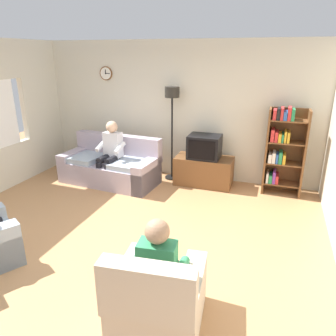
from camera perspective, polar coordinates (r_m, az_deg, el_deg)
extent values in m
plane|color=#B27F51|center=(4.73, -8.24, -11.67)|extent=(12.00, 12.00, 0.00)
cube|color=beige|center=(6.61, 1.73, 10.13)|extent=(6.20, 0.12, 2.70)
cylinder|color=brown|center=(7.06, -10.91, 16.13)|extent=(0.28, 0.03, 0.28)
cylinder|color=white|center=(7.05, -10.97, 16.12)|extent=(0.24, 0.01, 0.24)
cube|color=black|center=(7.04, -11.02, 16.36)|extent=(0.02, 0.01, 0.09)
cube|color=black|center=(7.02, -10.71, 16.13)|extent=(0.11, 0.01, 0.01)
cube|color=beige|center=(7.49, -21.43, 10.32)|extent=(0.12, 1.10, 1.20)
cube|color=#A899A8|center=(6.49, -10.32, -0.80)|extent=(1.97, 1.00, 0.42)
cube|color=#A899A8|center=(6.64, -8.84, 3.84)|extent=(1.91, 0.36, 0.48)
cube|color=#A899A8|center=(6.06, -3.73, -1.31)|extent=(0.29, 0.86, 0.56)
cube|color=#A899A8|center=(6.96, -16.12, 0.74)|extent=(0.29, 0.86, 0.56)
cube|color=#9EADBC|center=(6.11, -6.82, 0.67)|extent=(0.66, 0.73, 0.10)
cube|color=#9EADBC|center=(6.65, -14.28, 1.79)|extent=(0.66, 0.73, 0.10)
cube|color=brown|center=(6.33, 6.34, -0.49)|extent=(1.10, 0.56, 0.55)
cube|color=black|center=(6.56, 6.86, 0.48)|extent=(1.10, 0.04, 0.03)
cube|color=black|center=(6.16, 6.47, 3.79)|extent=(0.60, 0.48, 0.44)
cube|color=black|center=(5.93, 5.95, 3.18)|extent=(0.50, 0.01, 0.36)
cube|color=brown|center=(6.10, 17.00, 2.91)|extent=(0.04, 0.36, 1.55)
cube|color=brown|center=(6.12, 22.97, 2.25)|extent=(0.04, 0.36, 1.55)
cube|color=brown|center=(6.27, 19.99, 3.01)|extent=(0.64, 0.02, 1.55)
cube|color=brown|center=(6.29, 19.38, -2.49)|extent=(0.60, 0.34, 0.02)
cube|color=silver|center=(6.23, 17.20, -1.42)|extent=(0.04, 0.28, 0.18)
cube|color=#267F4C|center=(6.23, 17.69, -1.62)|extent=(0.06, 0.28, 0.15)
cube|color=#72338C|center=(6.22, 18.28, -1.38)|extent=(0.05, 0.28, 0.22)
cube|color=red|center=(6.23, 18.74, -1.70)|extent=(0.05, 0.28, 0.16)
cube|color=brown|center=(6.16, 19.79, 0.86)|extent=(0.60, 0.34, 0.02)
cube|color=silver|center=(6.11, 17.63, 1.85)|extent=(0.06, 0.28, 0.16)
cube|color=silver|center=(6.10, 18.24, 1.93)|extent=(0.06, 0.28, 0.19)
cube|color=#2D59A5|center=(6.11, 18.75, 1.78)|extent=(0.04, 0.28, 0.17)
cube|color=#267F4C|center=(6.10, 19.29, 1.89)|extent=(0.06, 0.28, 0.21)
cube|color=gold|center=(6.11, 19.87, 1.66)|extent=(0.05, 0.28, 0.17)
cube|color=brown|center=(6.05, 20.21, 4.33)|extent=(0.60, 0.34, 0.02)
cube|color=red|center=(6.00, 18.05, 5.63)|extent=(0.06, 0.28, 0.21)
cube|color=red|center=(6.01, 18.66, 5.39)|extent=(0.05, 0.28, 0.18)
cube|color=gold|center=(6.01, 19.20, 5.22)|extent=(0.05, 0.28, 0.15)
cube|color=#267F4C|center=(6.01, 19.65, 5.14)|extent=(0.03, 0.28, 0.15)
cube|color=gold|center=(6.01, 20.08, 5.34)|extent=(0.04, 0.28, 0.20)
cube|color=gold|center=(6.01, 20.55, 5.21)|extent=(0.04, 0.28, 0.18)
cube|color=brown|center=(5.97, 20.64, 7.92)|extent=(0.60, 0.34, 0.02)
cube|color=red|center=(5.93, 18.40, 9.04)|extent=(0.05, 0.28, 0.17)
cube|color=black|center=(5.93, 19.00, 9.10)|extent=(0.05, 0.28, 0.19)
cube|color=red|center=(5.93, 19.56, 9.10)|extent=(0.05, 0.28, 0.21)
cube|color=#2D59A5|center=(5.93, 20.07, 8.77)|extent=(0.06, 0.28, 0.15)
cube|color=red|center=(5.93, 20.72, 9.03)|extent=(0.05, 0.28, 0.22)
cube|color=#267F4C|center=(5.93, 21.26, 8.84)|extent=(0.05, 0.28, 0.19)
cylinder|color=black|center=(6.68, 0.67, -1.65)|extent=(0.28, 0.28, 0.03)
cylinder|color=black|center=(6.43, 0.70, 5.30)|extent=(0.04, 0.04, 1.70)
cylinder|color=black|center=(6.26, 0.74, 13.30)|extent=(0.28, 0.28, 0.20)
cube|color=#BCAD99|center=(3.32, -1.57, -22.90)|extent=(0.88, 0.92, 0.40)
cube|color=#BCAD99|center=(2.75, -3.70, -21.05)|extent=(0.81, 0.26, 0.50)
cube|color=#BCAD99|center=(3.35, -6.82, -20.76)|extent=(0.28, 0.82, 0.56)
cube|color=#BCAD99|center=(3.24, 4.08, -22.37)|extent=(0.28, 0.82, 0.56)
cube|color=silver|center=(6.32, -9.70, 4.11)|extent=(0.36, 0.23, 0.48)
sphere|color=#D8AD8C|center=(6.23, -9.94, 7.19)|extent=(0.22, 0.22, 0.22)
cylinder|color=black|center=(6.19, -9.84, 1.44)|extent=(0.16, 0.39, 0.13)
cylinder|color=black|center=(6.29, -11.21, 1.65)|extent=(0.16, 0.39, 0.13)
cylinder|color=black|center=(6.13, -10.65, -1.55)|extent=(0.12, 0.12, 0.52)
cylinder|color=black|center=(6.23, -12.03, -1.30)|extent=(0.12, 0.12, 0.52)
cylinder|color=silver|center=(6.13, -8.56, 3.50)|extent=(0.12, 0.34, 0.20)
cylinder|color=silver|center=(6.36, -11.77, 3.89)|extent=(0.12, 0.34, 0.20)
cylinder|color=black|center=(4.77, -26.86, -10.77)|extent=(0.15, 0.15, 0.40)
cylinder|color=black|center=(4.61, -26.28, -11.72)|extent=(0.15, 0.15, 0.40)
cube|color=#338C59|center=(2.99, -1.91, -17.02)|extent=(0.36, 0.24, 0.48)
sphere|color=#A37A5B|center=(2.80, -1.94, -11.16)|extent=(0.22, 0.22, 0.22)
cylinder|color=black|center=(3.30, -2.58, -18.23)|extent=(0.17, 0.39, 0.13)
cylinder|color=black|center=(3.26, 0.64, -18.67)|extent=(0.17, 0.39, 0.13)
cylinder|color=black|center=(3.58, -1.68, -19.19)|extent=(0.12, 0.12, 0.40)
cylinder|color=black|center=(3.55, 1.31, -19.60)|extent=(0.12, 0.12, 0.40)
cylinder|color=#338C59|center=(3.13, -5.29, -15.68)|extent=(0.12, 0.34, 0.20)
cylinder|color=#338C59|center=(3.04, 2.59, -16.74)|extent=(0.12, 0.34, 0.20)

